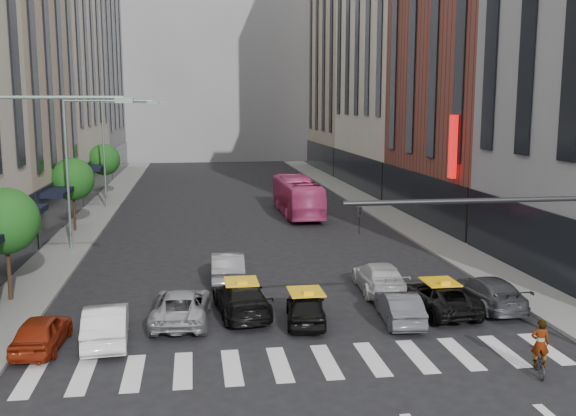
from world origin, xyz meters
name	(u,v)px	position (x,y,z in m)	size (l,w,h in m)	color
ground	(318,381)	(0.00, 0.00, 0.00)	(160.00, 160.00, 0.00)	black
sidewalk_left	(89,221)	(-11.50, 30.00, 0.07)	(3.00, 96.00, 0.15)	slate
sidewalk_right	(387,213)	(11.50, 30.00, 0.07)	(3.00, 96.00, 0.15)	slate
building_left_c	(46,3)	(-17.00, 46.00, 18.00)	(8.00, 20.00, 36.00)	beige
building_left_d	(81,53)	(-17.00, 65.00, 15.00)	(8.00, 18.00, 30.00)	gray
building_right_b	(476,44)	(17.00, 27.00, 13.00)	(8.00, 18.00, 26.00)	brown
building_right_d	(351,64)	(17.00, 65.00, 14.00)	(8.00, 18.00, 28.00)	tan
building_far	(214,45)	(0.00, 85.00, 18.00)	(30.00, 10.00, 36.00)	gray
tree_near	(5,221)	(-11.80, 10.00, 3.65)	(2.88, 2.88, 4.95)	black
tree_mid	(73,179)	(-11.80, 26.00, 3.65)	(2.88, 2.88, 4.95)	black
tree_far	(104,160)	(-11.80, 42.00, 3.65)	(2.88, 2.88, 4.95)	black
streetlamp_near	(5,186)	(-10.04, 4.00, 5.90)	(5.38, 0.25, 9.00)	gray
streetlamp_mid	(83,152)	(-10.04, 20.00, 5.90)	(5.38, 0.25, 9.00)	gray
streetlamp_far	(115,138)	(-10.04, 36.00, 5.90)	(5.38, 0.25, 9.00)	gray
traffic_signal	(572,241)	(7.69, -1.00, 4.47)	(10.10, 0.20, 6.00)	black
liberty_sign	(453,147)	(12.60, 20.00, 6.00)	(0.30, 0.70, 4.00)	red
car_red	(42,332)	(-9.18, 4.10, 0.64)	(1.50, 3.73, 1.27)	maroon
car_white_front	(106,324)	(-7.00, 4.45, 0.72)	(1.51, 4.34, 1.43)	silver
car_silver	(181,306)	(-4.32, 6.35, 0.66)	(2.19, 4.74, 1.32)	#A3A4A8
taxi_left	(242,298)	(-1.87, 6.85, 0.70)	(1.96, 4.83, 1.40)	black
taxi_center	(306,308)	(0.58, 5.41, 0.64)	(1.52, 3.77, 1.29)	black
car_grey_mid	(399,307)	(4.30, 5.01, 0.64)	(1.35, 3.86, 1.27)	#43454B
taxi_right	(440,297)	(6.38, 6.00, 0.64)	(2.13, 4.62, 1.28)	black
car_grey_curb	(487,292)	(8.63, 6.32, 0.67)	(1.89, 4.65, 1.35)	#3C3D43
car_row2_left	(228,267)	(-2.15, 12.04, 0.74)	(1.57, 4.49, 1.48)	gray
car_row2_right	(379,277)	(4.72, 9.24, 0.69)	(1.93, 4.76, 1.38)	silver
bus	(297,196)	(4.37, 30.77, 1.48)	(2.48, 10.62, 2.96)	#CA3B75
motorcycle	(539,363)	(7.16, -0.52, 0.40)	(0.53, 1.52, 0.80)	black
rider	(541,327)	(7.16, -0.52, 1.59)	(0.58, 0.38, 1.59)	gray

